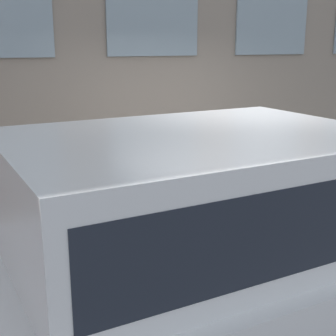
# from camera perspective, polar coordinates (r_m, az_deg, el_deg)

# --- Properties ---
(ground_plane) EXTENTS (80.00, 80.00, 0.00)m
(ground_plane) POSITION_cam_1_polar(r_m,az_deg,el_deg) (5.44, 9.69, -10.48)
(ground_plane) COLOR #2D2D30
(sidewalk) EXTENTS (2.34, 60.00, 0.15)m
(sidewalk) POSITION_cam_1_polar(r_m,az_deg,el_deg) (6.29, 3.16, -5.95)
(sidewalk) COLOR #A8A093
(sidewalk) RESTS_ON ground_plane
(fire_hydrant) EXTENTS (0.36, 0.46, 0.78)m
(fire_hydrant) POSITION_cam_1_polar(r_m,az_deg,el_deg) (5.38, 1.90, -4.18)
(fire_hydrant) COLOR gray
(fire_hydrant) RESTS_ON sidewalk
(person) EXTENTS (0.28, 0.18, 1.15)m
(person) POSITION_cam_1_polar(r_m,az_deg,el_deg) (5.18, -1.96, -1.57)
(person) COLOR navy
(person) RESTS_ON sidewalk
(parked_car_white_near) EXTENTS (2.04, 5.30, 1.73)m
(parked_car_white_near) POSITION_cam_1_polar(r_m,az_deg,el_deg) (3.40, 3.37, -8.85)
(parked_car_white_near) COLOR black
(parked_car_white_near) RESTS_ON ground_plane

